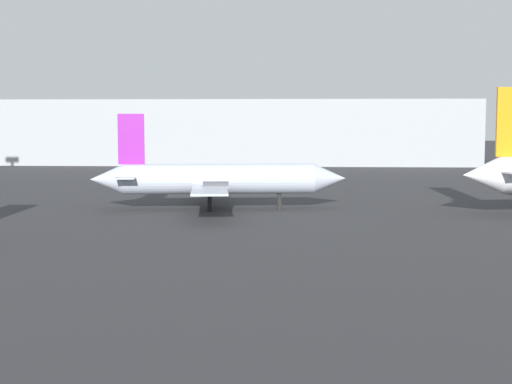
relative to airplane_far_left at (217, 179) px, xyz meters
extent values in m
cone|color=white|center=(22.73, -3.86, 0.75)|extent=(3.90, 3.66, 3.03)
cube|color=white|center=(24.77, -3.42, 1.05)|extent=(3.42, 7.28, 0.13)
cube|color=orange|center=(25.17, -3.34, 5.16)|extent=(2.66, 0.80, 5.78)
cylinder|color=#B2BCCC|center=(0.20, 0.02, 0.01)|extent=(17.37, 4.76, 2.73)
cone|color=#B2BCCC|center=(10.22, 1.23, 0.01)|extent=(3.30, 3.07, 2.73)
cone|color=#B2BCCC|center=(-9.81, -1.18, 0.01)|extent=(3.30, 3.07, 2.73)
cube|color=#B2BCCC|center=(-0.65, -0.08, -0.40)|extent=(5.50, 22.08, 0.18)
cube|color=#B2BCCC|center=(-7.95, -0.96, 0.28)|extent=(2.48, 6.33, 0.12)
cube|color=purple|center=(-7.59, -0.91, 3.62)|extent=(2.36, 0.50, 4.51)
cylinder|color=#4C4C54|center=(-0.63, 4.11, -0.54)|extent=(2.34, 1.57, 1.32)
cylinder|color=#4C4C54|center=(0.36, -4.15, -0.54)|extent=(2.34, 1.57, 1.32)
cube|color=black|center=(5.66, 0.68, -2.09)|extent=(0.41, 0.41, 1.46)
cube|color=black|center=(-0.82, 1.38, -2.09)|extent=(0.41, 0.41, 1.46)
cube|color=black|center=(-0.47, -1.53, -2.09)|extent=(0.41, 0.41, 1.46)
cube|color=#999EA3|center=(-8.05, 78.04, 3.09)|extent=(94.66, 26.95, 11.83)
camera|label=1|loc=(7.61, -67.88, 5.28)|focal=53.05mm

